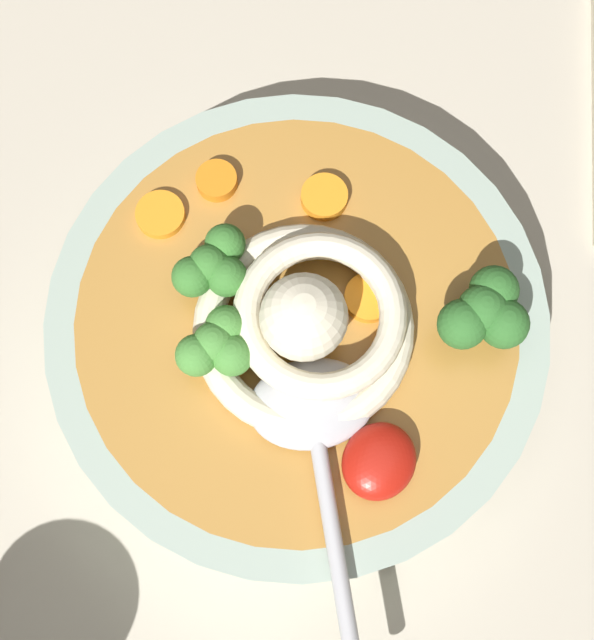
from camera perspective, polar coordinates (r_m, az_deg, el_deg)
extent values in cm
cube|color=#BCB29E|center=(49.21, 4.27, -3.45)|extent=(105.26, 105.26, 3.33)
cylinder|color=#9EB2A3|center=(45.51, 0.00, -0.80)|extent=(25.07, 25.07, 4.62)
cylinder|color=#B27A33|center=(45.34, 0.00, -0.74)|extent=(22.06, 22.06, 4.25)
torus|color=beige|center=(42.41, 0.42, -0.54)|extent=(10.75, 10.75, 1.48)
torus|color=beige|center=(41.37, 1.49, 0.35)|extent=(11.52, 11.52, 1.33)
sphere|color=beige|center=(40.55, 0.44, 0.19)|extent=(4.17, 4.17, 4.17)
ellipsoid|color=#B7B7BC|center=(41.53, 0.95, -5.46)|extent=(7.27, 7.41, 1.60)
cylinder|color=#B7B7BC|center=(40.88, 2.69, -15.72)|extent=(11.75, 10.56, 0.80)
ellipsoid|color=#B2190F|center=(41.25, 5.35, -9.12)|extent=(3.75, 3.37, 1.69)
cylinder|color=#7A9E60|center=(43.61, -5.54, 2.92)|extent=(1.02, 1.02, 1.09)
sphere|color=#38752D|center=(42.15, -5.73, 3.59)|extent=(2.00, 2.00, 2.00)
sphere|color=#38752D|center=(42.56, -4.95, 4.59)|extent=(2.00, 2.00, 2.00)
sphere|color=#38752D|center=(42.14, -6.82, 2.82)|extent=(2.00, 2.00, 2.00)
sphere|color=#38752D|center=(42.04, -4.59, 2.84)|extent=(2.00, 2.00, 2.00)
cylinder|color=#7A9E60|center=(43.48, 11.48, -0.02)|extent=(1.22, 1.22, 1.30)
sphere|color=#2D6628|center=(41.74, 11.96, 0.68)|extent=(2.39, 2.39, 2.39)
sphere|color=#2D6628|center=(42.37, 12.68, 1.89)|extent=(2.39, 2.39, 2.39)
sphere|color=#2D6628|center=(41.47, 10.70, -0.26)|extent=(2.39, 2.39, 2.39)
sphere|color=#2D6628|center=(41.95, 13.31, -0.24)|extent=(2.39, 2.39, 2.39)
cylinder|color=#7A9E60|center=(42.49, -5.23, -2.01)|extent=(1.03, 1.03, 1.10)
sphere|color=#478938|center=(40.99, -5.42, -1.49)|extent=(2.02, 2.02, 2.02)
sphere|color=#478938|center=(41.34, -4.62, -0.41)|extent=(2.02, 2.02, 2.02)
sphere|color=#478938|center=(41.02, -6.55, -2.29)|extent=(2.02, 2.02, 2.02)
sphere|color=#478938|center=(40.93, -4.24, -2.28)|extent=(2.02, 2.02, 2.02)
cylinder|color=orange|center=(43.42, 4.69, 1.45)|extent=(2.46, 2.46, 0.65)
cylinder|color=orange|center=(45.17, 1.78, 7.99)|extent=(2.41, 2.41, 0.70)
cylinder|color=orange|center=(45.69, -5.24, 9.00)|extent=(2.12, 2.12, 0.74)
cylinder|color=orange|center=(45.48, -8.66, 7.09)|extent=(2.51, 2.51, 0.50)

